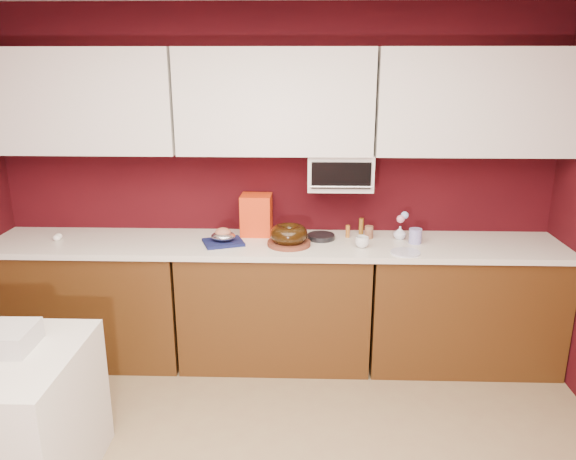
# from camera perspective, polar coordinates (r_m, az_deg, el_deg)

# --- Properties ---
(wall_back) EXTENTS (4.00, 0.02, 2.50)m
(wall_back) POSITION_cam_1_polar(r_m,az_deg,el_deg) (4.12, -1.15, 4.73)
(wall_back) COLOR #36070C
(wall_back) RESTS_ON floor
(base_cabinet_left) EXTENTS (1.31, 0.58, 0.86)m
(base_cabinet_left) POSITION_cam_1_polar(r_m,az_deg,el_deg) (4.36, -19.21, -6.88)
(base_cabinet_left) COLOR #48290E
(base_cabinet_left) RESTS_ON floor
(base_cabinet_center) EXTENTS (1.31, 0.58, 0.86)m
(base_cabinet_center) POSITION_cam_1_polar(r_m,az_deg,el_deg) (4.08, -1.31, -7.53)
(base_cabinet_center) COLOR #48290E
(base_cabinet_center) RESTS_ON floor
(base_cabinet_right) EXTENTS (1.31, 0.58, 0.86)m
(base_cabinet_right) POSITION_cam_1_polar(r_m,az_deg,el_deg) (4.23, 17.20, -7.44)
(base_cabinet_right) COLOR #48290E
(base_cabinet_right) RESTS_ON floor
(countertop) EXTENTS (4.00, 0.62, 0.04)m
(countertop) POSITION_cam_1_polar(r_m,az_deg,el_deg) (3.92, -1.35, -1.52)
(countertop) COLOR silver
(countertop) RESTS_ON base_cabinet_center
(upper_cabinet_left) EXTENTS (1.31, 0.33, 0.70)m
(upper_cabinet_left) POSITION_cam_1_polar(r_m,az_deg,el_deg) (4.17, -20.41, 12.18)
(upper_cabinet_left) COLOR white
(upper_cabinet_left) RESTS_ON wall_back
(upper_cabinet_center) EXTENTS (1.31, 0.33, 0.70)m
(upper_cabinet_center) POSITION_cam_1_polar(r_m,az_deg,el_deg) (3.87, -1.33, 12.92)
(upper_cabinet_center) COLOR white
(upper_cabinet_center) RESTS_ON wall_back
(upper_cabinet_right) EXTENTS (1.31, 0.33, 0.70)m
(upper_cabinet_right) POSITION_cam_1_polar(r_m,az_deg,el_deg) (4.03, 18.44, 12.24)
(upper_cabinet_right) COLOR white
(upper_cabinet_right) RESTS_ON wall_back
(toaster_oven) EXTENTS (0.45, 0.30, 0.25)m
(toaster_oven) POSITION_cam_1_polar(r_m,az_deg,el_deg) (3.96, 5.29, 5.99)
(toaster_oven) COLOR white
(toaster_oven) RESTS_ON upper_cabinet_center
(toaster_oven_door) EXTENTS (0.40, 0.02, 0.18)m
(toaster_oven_door) POSITION_cam_1_polar(r_m,az_deg,el_deg) (3.80, 5.43, 5.54)
(toaster_oven_door) COLOR black
(toaster_oven_door) RESTS_ON toaster_oven
(toaster_oven_handle) EXTENTS (0.42, 0.02, 0.02)m
(toaster_oven_handle) POSITION_cam_1_polar(r_m,az_deg,el_deg) (3.80, 5.41, 4.39)
(toaster_oven_handle) COLOR silver
(toaster_oven_handle) RESTS_ON toaster_oven
(cake_base) EXTENTS (0.37, 0.37, 0.03)m
(cake_base) POSITION_cam_1_polar(r_m,az_deg,el_deg) (3.84, 0.10, -1.36)
(cake_base) COLOR brown
(cake_base) RESTS_ON countertop
(bundt_cake) EXTENTS (0.34, 0.34, 0.10)m
(bundt_cake) POSITION_cam_1_polar(r_m,az_deg,el_deg) (3.82, 0.10, -0.42)
(bundt_cake) COLOR black
(bundt_cake) RESTS_ON cake_base
(navy_towel) EXTENTS (0.32, 0.30, 0.02)m
(navy_towel) POSITION_cam_1_polar(r_m,az_deg,el_deg) (3.90, -6.59, -1.25)
(navy_towel) COLOR #121847
(navy_towel) RESTS_ON countertop
(foil_ham_nest) EXTENTS (0.17, 0.14, 0.06)m
(foil_ham_nest) POSITION_cam_1_polar(r_m,az_deg,el_deg) (3.89, -6.61, -0.62)
(foil_ham_nest) COLOR silver
(foil_ham_nest) RESTS_ON navy_towel
(roasted_ham) EXTENTS (0.13, 0.12, 0.07)m
(roasted_ham) POSITION_cam_1_polar(r_m,az_deg,el_deg) (3.88, -6.62, -0.27)
(roasted_ham) COLOR #B86F54
(roasted_ham) RESTS_ON foil_ham_nest
(pandoro_box) EXTENTS (0.22, 0.20, 0.29)m
(pandoro_box) POSITION_cam_1_polar(r_m,az_deg,el_deg) (4.06, -3.24, 1.56)
(pandoro_box) COLOR red
(pandoro_box) RESTS_ON countertop
(dark_pan) EXTENTS (0.25, 0.25, 0.03)m
(dark_pan) POSITION_cam_1_polar(r_m,az_deg,el_deg) (3.98, 3.38, -0.69)
(dark_pan) COLOR black
(dark_pan) RESTS_ON countertop
(coffee_mug) EXTENTS (0.11, 0.11, 0.09)m
(coffee_mug) POSITION_cam_1_polar(r_m,az_deg,el_deg) (3.82, 7.54, -1.12)
(coffee_mug) COLOR silver
(coffee_mug) RESTS_ON countertop
(blue_jar) EXTENTS (0.11, 0.11, 0.10)m
(blue_jar) POSITION_cam_1_polar(r_m,az_deg,el_deg) (3.98, 12.81, -0.59)
(blue_jar) COLOR #201B97
(blue_jar) RESTS_ON countertop
(flower_vase) EXTENTS (0.08, 0.08, 0.11)m
(flower_vase) POSITION_cam_1_polar(r_m,az_deg,el_deg) (4.04, 11.30, -0.18)
(flower_vase) COLOR silver
(flower_vase) RESTS_ON countertop
(flower_pink) EXTENTS (0.06, 0.06, 0.06)m
(flower_pink) POSITION_cam_1_polar(r_m,az_deg,el_deg) (4.02, 11.37, 1.11)
(flower_pink) COLOR pink
(flower_pink) RESTS_ON flower_vase
(flower_blue) EXTENTS (0.05, 0.05, 0.05)m
(flower_blue) POSITION_cam_1_polar(r_m,az_deg,el_deg) (4.04, 11.77, 1.48)
(flower_blue) COLOR #95B1EE
(flower_blue) RESTS_ON flower_vase
(china_plate) EXTENTS (0.26, 0.26, 0.01)m
(china_plate) POSITION_cam_1_polar(r_m,az_deg,el_deg) (3.77, 11.84, -2.25)
(china_plate) COLOR silver
(china_plate) RESTS_ON countertop
(amber_bottle) EXTENTS (0.03, 0.03, 0.09)m
(amber_bottle) POSITION_cam_1_polar(r_m,az_deg,el_deg) (4.03, 6.09, -0.13)
(amber_bottle) COLOR #9D581C
(amber_bottle) RESTS_ON countertop
(paper_cup) EXTENTS (0.06, 0.06, 0.09)m
(paper_cup) POSITION_cam_1_polar(r_m,az_deg,el_deg) (4.03, 8.21, -0.23)
(paper_cup) COLOR brown
(paper_cup) RESTS_ON countertop
(egg_left) EXTENTS (0.06, 0.06, 0.04)m
(egg_left) POSITION_cam_1_polar(r_m,az_deg,el_deg) (4.26, -22.43, -0.75)
(egg_left) COLOR white
(egg_left) RESTS_ON countertop
(egg_right) EXTENTS (0.06, 0.05, 0.04)m
(egg_right) POSITION_cam_1_polar(r_m,az_deg,el_deg) (4.29, -22.28, -0.59)
(egg_right) COLOR white
(egg_right) RESTS_ON countertop
(newspaper_stack) EXTENTS (0.32, 0.26, 0.11)m
(newspaper_stack) POSITION_cam_1_polar(r_m,az_deg,el_deg) (3.14, -27.10, -9.75)
(newspaper_stack) COLOR beige
(newspaper_stack) RESTS_ON dining_table
(amber_bottle_tall) EXTENTS (0.04, 0.04, 0.12)m
(amber_bottle_tall) POSITION_cam_1_polar(r_m,az_deg,el_deg) (4.12, 7.44, 0.41)
(amber_bottle_tall) COLOR brown
(amber_bottle_tall) RESTS_ON countertop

